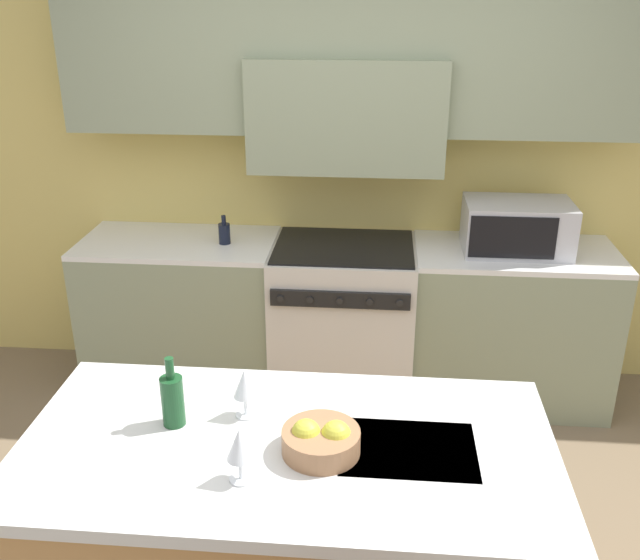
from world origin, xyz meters
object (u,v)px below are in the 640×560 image
(microwave, at_px, (517,227))
(wine_glass_near, at_px, (239,446))
(range_stove, at_px, (343,320))
(wine_bottle, at_px, (173,399))
(oil_bottle_on_counter, at_px, (224,233))
(wine_glass_far, at_px, (245,385))
(fruit_bowl, at_px, (321,440))

(microwave, distance_m, wine_glass_near, 2.36)
(microwave, bearing_deg, range_stove, -178.88)
(wine_glass_near, bearing_deg, microwave, 60.99)
(wine_bottle, height_order, oil_bottle_on_counter, wine_bottle)
(microwave, height_order, oil_bottle_on_counter, microwave)
(microwave, bearing_deg, oil_bottle_on_counter, -179.16)
(microwave, bearing_deg, wine_glass_far, -124.70)
(wine_glass_near, bearing_deg, wine_glass_far, 97.99)
(oil_bottle_on_counter, bearing_deg, wine_glass_near, -76.64)
(oil_bottle_on_counter, bearing_deg, microwave, 0.84)
(range_stove, distance_m, wine_glass_near, 2.14)
(range_stove, xyz_separation_m, wine_glass_far, (-0.24, -1.71, 0.58))
(wine_bottle, height_order, wine_glass_far, wine_bottle)
(microwave, distance_m, oil_bottle_on_counter, 1.63)
(fruit_bowl, bearing_deg, microwave, 64.34)
(wine_glass_far, distance_m, fruit_bowl, 0.34)
(microwave, distance_m, wine_glass_far, 2.10)
(wine_glass_far, bearing_deg, wine_glass_near, -82.01)
(range_stove, xyz_separation_m, oil_bottle_on_counter, (-0.68, -0.01, 0.53))
(microwave, height_order, wine_glass_near, microwave)
(wine_bottle, bearing_deg, wine_glass_near, -44.02)
(range_stove, bearing_deg, wine_bottle, -105.10)
(fruit_bowl, bearing_deg, range_stove, 91.00)
(range_stove, distance_m, fruit_bowl, 1.96)
(wine_glass_near, xyz_separation_m, fruit_bowl, (0.23, 0.16, -0.08))
(range_stove, xyz_separation_m, microwave, (0.95, 0.02, 0.60))
(range_stove, bearing_deg, oil_bottle_on_counter, -179.55)
(wine_glass_near, relative_size, fruit_bowl, 0.72)
(wine_glass_near, distance_m, wine_glass_far, 0.35)
(range_stove, height_order, fruit_bowl, fruit_bowl)
(microwave, relative_size, oil_bottle_on_counter, 3.46)
(oil_bottle_on_counter, bearing_deg, range_stove, 0.45)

